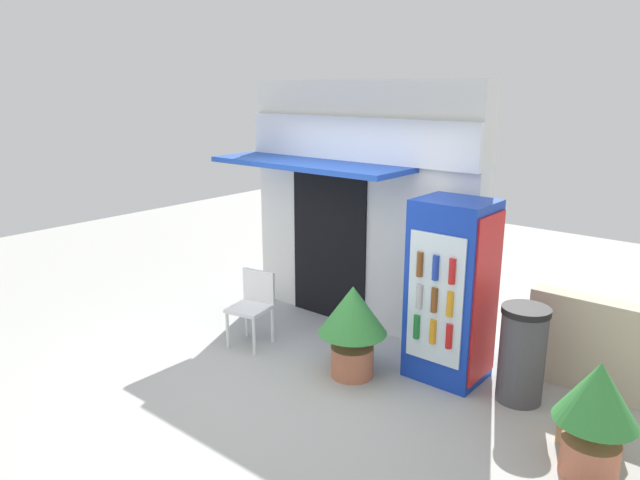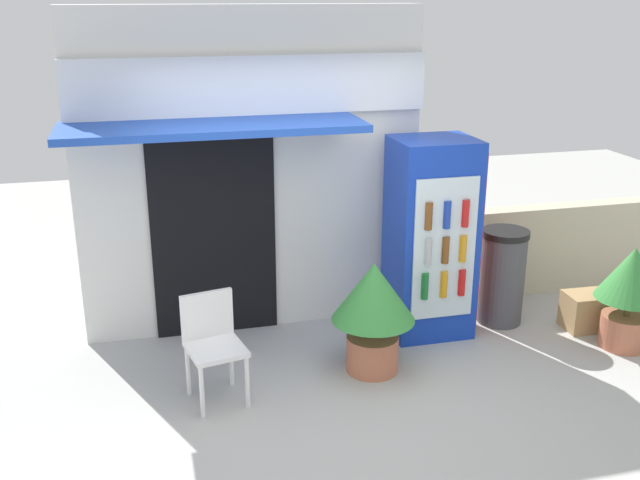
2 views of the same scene
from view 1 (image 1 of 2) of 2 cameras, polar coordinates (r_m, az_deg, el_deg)
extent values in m
plane|color=#B2B2AD|center=(6.12, -4.03, -13.09)|extent=(16.00, 16.00, 0.00)
cube|color=silver|center=(7.03, 4.14, 3.33)|extent=(3.11, 0.32, 2.92)
cube|color=white|center=(6.76, 3.26, 9.77)|extent=(3.11, 0.08, 0.50)
cube|color=#1E47B2|center=(6.74, -1.17, 7.40)|extent=(2.45, 0.79, 0.06)
cube|color=black|center=(7.23, 0.85, -0.32)|extent=(1.11, 0.03, 1.94)
cube|color=#1438B2|center=(5.91, 12.64, -4.83)|extent=(0.71, 0.61, 1.82)
cube|color=silver|center=(5.64, 11.14, -5.70)|extent=(0.57, 0.02, 1.27)
cube|color=red|center=(5.76, 15.89, -5.56)|extent=(0.02, 0.55, 1.64)
cylinder|color=#196B2D|center=(5.82, 9.40, -8.33)|extent=(0.06, 0.06, 0.24)
cylinder|color=orange|center=(5.74, 10.94, -8.74)|extent=(0.06, 0.06, 0.24)
cylinder|color=red|center=(5.67, 12.46, -9.14)|extent=(0.06, 0.06, 0.24)
cylinder|color=#B2B2B7|center=(5.70, 9.66, -5.42)|extent=(0.06, 0.06, 0.24)
cylinder|color=brown|center=(5.62, 11.07, -5.76)|extent=(0.06, 0.06, 0.24)
cylinder|color=orange|center=(5.55, 12.54, -6.11)|extent=(0.06, 0.06, 0.24)
cylinder|color=brown|center=(5.60, 9.70, -2.34)|extent=(0.06, 0.06, 0.24)
cylinder|color=#1938A5|center=(5.52, 11.20, -2.66)|extent=(0.06, 0.06, 0.24)
cylinder|color=red|center=(5.45, 12.75, -2.99)|extent=(0.06, 0.06, 0.24)
cylinder|color=white|center=(6.68, -8.99, -8.70)|extent=(0.04, 0.04, 0.42)
cylinder|color=white|center=(6.49, -6.44, -9.35)|extent=(0.04, 0.04, 0.42)
cylinder|color=white|center=(6.96, -7.14, -7.66)|extent=(0.04, 0.04, 0.42)
cylinder|color=white|center=(6.77, -4.65, -8.24)|extent=(0.04, 0.04, 0.42)
cube|color=white|center=(6.63, -6.87, -6.64)|extent=(0.49, 0.50, 0.04)
cube|color=white|center=(6.71, -5.98, -4.47)|extent=(0.41, 0.12, 0.37)
cylinder|color=#BC6B4C|center=(6.06, 3.14, -11.67)|extent=(0.44, 0.44, 0.31)
cylinder|color=brown|center=(5.96, 3.17, -9.67)|extent=(0.05, 0.05, 0.15)
cone|color=#388C3D|center=(5.84, 3.22, -6.79)|extent=(0.69, 0.69, 0.49)
cylinder|color=#BC6B4C|center=(5.11, 24.74, -18.72)|extent=(0.42, 0.42, 0.30)
cylinder|color=brown|center=(4.99, 25.04, -16.47)|extent=(0.05, 0.05, 0.17)
cone|color=#388C3D|center=(4.84, 25.46, -13.23)|extent=(0.60, 0.60, 0.47)
cylinder|color=#47474C|center=(5.81, 19.06, -10.74)|extent=(0.42, 0.42, 0.86)
cylinder|color=black|center=(5.64, 19.45, -6.50)|extent=(0.44, 0.44, 0.06)
cube|color=tan|center=(5.46, 24.74, -16.11)|extent=(0.42, 0.33, 0.35)
camera|label=2|loc=(5.04, -60.72, 9.13)|focal=40.88mm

